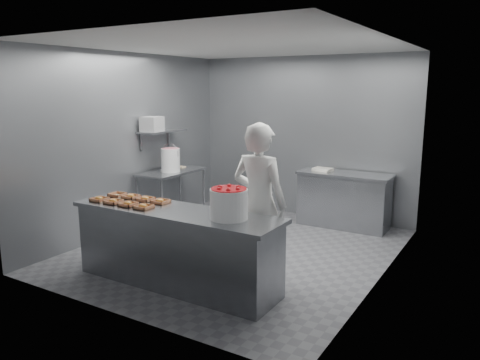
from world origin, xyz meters
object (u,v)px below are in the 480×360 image
Objects in this scene: tray_5 at (131,197)px; tray_6 at (145,199)px; tray_2 at (128,204)px; tray_3 at (144,207)px; back_counter at (344,200)px; service_counter at (176,247)px; glaze_bucket at (171,159)px; tray_0 at (99,199)px; tray_7 at (161,201)px; prep_table at (172,189)px; worker at (259,203)px; appliance at (152,124)px; strawberry_tub at (229,203)px; tray_4 at (117,195)px; tray_1 at (114,201)px.

tray_5 is 1.00× the size of tray_6.
tray_3 is (0.24, 0.00, 0.00)m from tray_2.
back_counter is at bearing 64.51° from tray_6.
service_counter is 5.55× the size of glaze_bucket.
tray_0 is 1.00× the size of tray_7.
tray_2 is 1.00× the size of tray_5.
tray_6 is at bearing -115.49° from back_counter.
prep_table is 2.79m from worker.
tray_2 is 0.38m from tray_5.
tray_5 reaches higher than prep_table.
back_counter is 4.72× the size of appliance.
strawberry_tub is 1.26× the size of appliance.
tray_6 is (0.48, -0.00, 0.00)m from tray_4.
tray_1 is at bearing 180.00° from tray_3.
tray_5 is 0.10× the size of worker.
glaze_bucket is at bearing 141.12° from strawberry_tub.
prep_table is 6.40× the size of tray_4.
service_counter is 13.88× the size of tray_6.
appliance reaches higher than prep_table.
strawberry_tub is at bearing -5.31° from tray_5.
tray_7 is (0.00, 0.29, 0.00)m from tray_3.
tray_1 is 2.24m from appliance.
glaze_bucket is at bearing 130.41° from service_counter.
back_counter is 8.01× the size of tray_0.
glaze_bucket reaches higher than tray_1.
tray_4 is at bearing 172.05° from service_counter.
tray_6 is 0.24m from tray_7.
tray_6 is 0.47× the size of strawberry_tub.
glaze_bucket reaches higher than tray_2.
glaze_bucket reaches higher than service_counter.
tray_1 is (0.83, -2.10, 0.33)m from prep_table.
strawberry_tub reaches higher than tray_7.
appliance reaches higher than back_counter.
tray_2 is 1.00× the size of tray_3.
strawberry_tub is at bearing -7.68° from tray_7.
tray_3 is 0.47× the size of strawberry_tub.
worker is at bearing 86.42° from strawberry_tub.
tray_6 is at bearing 180.00° from tray_7.
back_counter is at bearing 69.96° from tray_3.
tray_7 reaches higher than service_counter.
tray_0 is at bearing -129.14° from tray_5.
tray_0 is 1.00× the size of tray_2.
tray_0 is (-1.96, -3.40, 0.47)m from back_counter.
tray_2 is 0.40× the size of glaze_bucket.
worker reaches higher than tray_4.
back_counter is at bearing 66.47° from tray_2.
back_counter is 3.95m from tray_0.
service_counter is 13.88× the size of tray_5.
tray_6 is (-1.48, -3.10, 0.47)m from back_counter.
tray_3 is (-1.24, -3.40, 0.47)m from back_counter.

